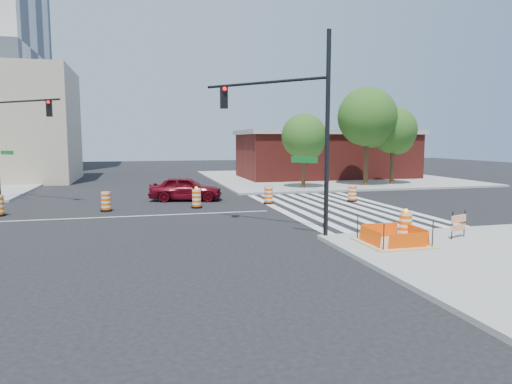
# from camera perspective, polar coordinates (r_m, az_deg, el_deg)

# --- Properties ---
(ground) EXTENTS (120.00, 120.00, 0.00)m
(ground) POSITION_cam_1_polar(r_m,az_deg,el_deg) (23.07, -15.66, -2.96)
(ground) COLOR black
(ground) RESTS_ON ground
(sidewalk_ne) EXTENTS (22.00, 22.00, 0.15)m
(sidewalk_ne) POSITION_cam_1_polar(r_m,az_deg,el_deg) (44.48, 8.70, 1.78)
(sidewalk_ne) COLOR gray
(sidewalk_ne) RESTS_ON ground
(crosswalk_east) EXTENTS (6.75, 13.50, 0.01)m
(crosswalk_east) POSITION_cam_1_polar(r_m,az_deg,el_deg) (25.29, 9.99, -1.98)
(crosswalk_east) COLOR silver
(crosswalk_east) RESTS_ON ground
(lane_centerline) EXTENTS (14.00, 0.12, 0.01)m
(lane_centerline) POSITION_cam_1_polar(r_m,az_deg,el_deg) (23.06, -15.66, -2.95)
(lane_centerline) COLOR silver
(lane_centerline) RESTS_ON ground
(excavation_pit) EXTENTS (2.20, 2.20, 0.90)m
(excavation_pit) POSITION_cam_1_polar(r_m,az_deg,el_deg) (16.51, 16.78, -5.94)
(excavation_pit) COLOR tan
(excavation_pit) RESTS_ON ground
(brick_storefront) EXTENTS (16.50, 8.50, 4.60)m
(brick_storefront) POSITION_cam_1_polar(r_m,az_deg,el_deg) (44.35, 8.75, 4.67)
(brick_storefront) COLOR maroon
(brick_storefront) RESTS_ON ground
(red_coupe) EXTENTS (4.68, 2.71, 1.50)m
(red_coupe) POSITION_cam_1_polar(r_m,az_deg,el_deg) (28.25, -8.77, 0.45)
(red_coupe) COLOR #600813
(red_coupe) RESTS_ON ground
(signal_pole_se) EXTENTS (3.86, 4.32, 7.49)m
(signal_pole_se) POSITION_cam_1_polar(r_m,az_deg,el_deg) (17.75, 4.30, 9.40)
(signal_pole_se) COLOR black
(signal_pole_se) RESTS_ON ground
(signal_pole_nw) EXTENTS (4.36, 3.76, 7.45)m
(signal_pole_nw) POSITION_cam_1_polar(r_m,az_deg,el_deg) (30.78, -28.18, 7.39)
(signal_pole_nw) COLOR black
(signal_pole_nw) RESTS_ON ground
(pit_drum) EXTENTS (0.55, 0.55, 1.07)m
(pit_drum) POSITION_cam_1_polar(r_m,az_deg,el_deg) (17.53, 18.19, -4.03)
(pit_drum) COLOR black
(pit_drum) RESTS_ON ground
(barricade) EXTENTS (0.82, 0.33, 1.01)m
(barricade) POSITION_cam_1_polar(r_m,az_deg,el_deg) (18.17, 23.99, -3.55)
(barricade) COLOR #FF5C05
(barricade) RESTS_ON ground
(tree_north_c) EXTENTS (3.32, 3.32, 5.64)m
(tree_north_c) POSITION_cam_1_polar(r_m,az_deg,el_deg) (34.19, 6.05, 6.64)
(tree_north_c) COLOR #382314
(tree_north_c) RESTS_ON ground
(tree_north_d) EXTENTS (4.58, 4.58, 7.79)m
(tree_north_d) POSITION_cam_1_polar(r_m,az_deg,el_deg) (37.02, 13.75, 8.71)
(tree_north_d) COLOR #382314
(tree_north_d) RESTS_ON ground
(tree_north_e) EXTENTS (3.78, 3.74, 6.36)m
(tree_north_e) POSITION_cam_1_polar(r_m,az_deg,el_deg) (38.59, 16.82, 7.09)
(tree_north_e) COLOR #382314
(tree_north_e) RESTS_ON ground
(median_drum_2) EXTENTS (0.60, 0.60, 1.02)m
(median_drum_2) POSITION_cam_1_polar(r_m,az_deg,el_deg) (25.00, -18.24, -1.22)
(median_drum_2) COLOR black
(median_drum_2) RESTS_ON ground
(median_drum_3) EXTENTS (0.60, 0.60, 1.18)m
(median_drum_3) POSITION_cam_1_polar(r_m,az_deg,el_deg) (25.10, -7.44, -0.89)
(median_drum_3) COLOR black
(median_drum_3) RESTS_ON ground
(median_drum_4) EXTENTS (0.60, 0.60, 1.02)m
(median_drum_4) POSITION_cam_1_polar(r_m,az_deg,el_deg) (26.47, 1.58, -0.47)
(median_drum_4) COLOR black
(median_drum_4) RESTS_ON ground
(median_drum_5) EXTENTS (0.60, 0.60, 1.02)m
(median_drum_5) POSITION_cam_1_polar(r_m,az_deg,el_deg) (28.06, 11.96, -0.21)
(median_drum_5) COLOR black
(median_drum_5) RESTS_ON ground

